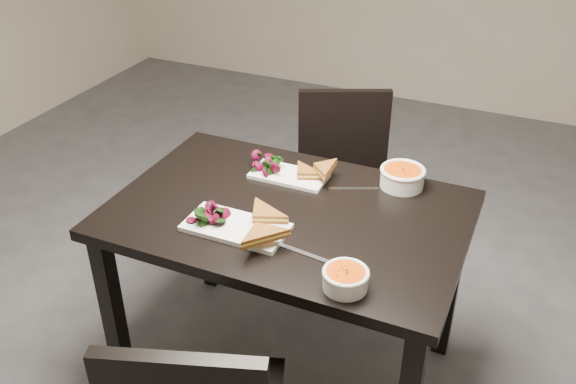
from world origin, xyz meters
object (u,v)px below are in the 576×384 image
(plate_near, at_px, (236,227))
(plate_far, at_px, (289,176))
(soup_bowl_near, at_px, (346,278))
(table, at_px, (288,233))
(soup_bowl_far, at_px, (402,176))
(chair_far, at_px, (344,174))

(plate_near, bearing_deg, plate_far, 86.85)
(soup_bowl_near, xyz_separation_m, plate_far, (-0.40, 0.51, -0.03))
(soup_bowl_near, distance_m, plate_far, 0.65)
(table, xyz_separation_m, soup_bowl_far, (0.31, 0.31, 0.14))
(table, height_order, soup_bowl_near, soup_bowl_near)
(soup_bowl_near, bearing_deg, table, 135.43)
(soup_bowl_far, bearing_deg, plate_far, -165.12)
(table, xyz_separation_m, soup_bowl_near, (0.31, -0.31, 0.13))
(table, relative_size, plate_far, 4.26)
(table, height_order, plate_near, plate_near)
(table, distance_m, soup_bowl_near, 0.46)
(chair_far, height_order, soup_bowl_near, chair_far)
(plate_near, bearing_deg, chair_far, 86.64)
(table, height_order, plate_far, plate_far)
(plate_near, relative_size, soup_bowl_near, 2.50)
(table, xyz_separation_m, plate_far, (-0.09, 0.20, 0.11))
(chair_far, bearing_deg, plate_far, -117.32)
(soup_bowl_near, xyz_separation_m, soup_bowl_far, (-0.00, 0.62, 0.01))
(soup_bowl_far, bearing_deg, chair_far, 129.23)
(table, bearing_deg, soup_bowl_far, 44.74)
(chair_far, xyz_separation_m, soup_bowl_near, (0.36, -1.06, 0.30))
(soup_bowl_near, bearing_deg, plate_near, 162.59)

